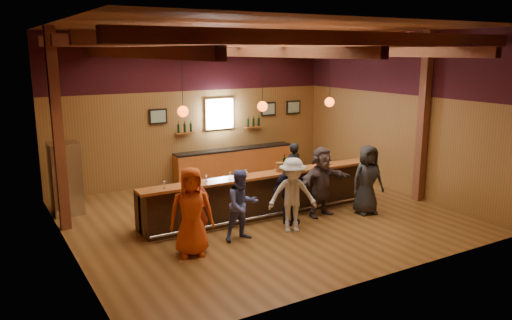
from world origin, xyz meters
The scene contains 27 objects.
room centered at (0.00, 0.06, 3.21)m, with size 9.04×9.00×4.52m.
bar_counter centered at (0.02, 0.15, 0.52)m, with size 6.30×1.07×1.11m.
back_bar_cabinet centered at (1.20, 3.72, 0.48)m, with size 4.00×0.52×0.95m.
window centered at (0.80, 3.95, 2.05)m, with size 0.95×0.09×0.95m.
framed_pictures centered at (1.67, 3.94, 2.10)m, with size 5.35×0.05×0.45m.
wine_shelves centered at (0.80, 3.88, 1.62)m, with size 3.00×0.18×0.30m.
pendant_lights centered at (0.00, 0.00, 2.71)m, with size 4.24×0.24×1.37m.
stainless_fridge centered at (-4.10, 2.60, 0.90)m, with size 0.70×0.70×1.80m, color silver.
customer_orange centered at (-2.43, -1.34, 0.89)m, with size 0.87×0.57×1.79m, color #C84612.
customer_redvest centered at (-2.18, -1.01, 0.79)m, with size 0.58×0.38×1.58m, color maroon.
customer_denim centered at (-1.19, -1.15, 0.77)m, with size 0.75×0.58×1.54m, color #495493.
customer_white centered at (0.03, -1.26, 0.84)m, with size 1.09×0.63×1.69m, color beige.
customer_navy centered at (0.27, -0.80, 0.80)m, with size 0.94×0.39×1.61m, color black.
customer_brown centered at (1.25, -0.72, 0.87)m, with size 1.61×0.51×1.73m, color #4C3D3D.
customer_dark centered at (2.34, -1.15, 0.87)m, with size 0.85×0.55×1.73m, color #242527.
bartender centered at (1.54, 0.94, 0.77)m, with size 0.56×0.37×1.53m, color black.
ice_bucket centered at (0.39, -0.17, 1.22)m, with size 0.20×0.20×0.22m, color brown.
bottle_a centered at (0.59, -0.08, 1.26)m, with size 0.08×0.08×0.39m.
bottle_b centered at (0.95, -0.02, 1.24)m, with size 0.07×0.07×0.34m.
glass_a centered at (-2.56, -0.20, 1.23)m, with size 0.07×0.07×0.17m.
glass_b centered at (-1.76, -0.24, 1.23)m, with size 0.07×0.07×0.17m.
glass_c centered at (-1.54, -0.15, 1.23)m, with size 0.07×0.07×0.16m.
glass_d centered at (-1.01, -0.25, 1.24)m, with size 0.08×0.08×0.18m.
glass_e centered at (-0.54, -0.17, 1.23)m, with size 0.07×0.07×0.17m.
glass_f centered at (1.04, -0.13, 1.25)m, with size 0.09×0.09×0.19m.
glass_g centered at (1.63, -0.20, 1.23)m, with size 0.07×0.07×0.16m.
glass_h centered at (1.95, -0.22, 1.24)m, with size 0.08×0.08×0.18m.
Camera 1 is at (-6.05, -10.05, 3.98)m, focal length 35.00 mm.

